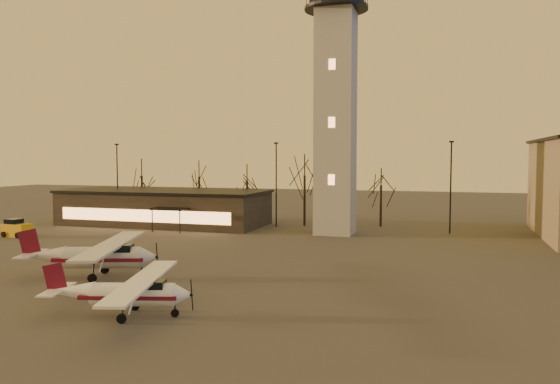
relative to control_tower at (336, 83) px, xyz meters
name	(u,v)px	position (x,y,z in m)	size (l,w,h in m)	color
ground	(229,305)	(0.00, -30.00, -16.33)	(220.00, 220.00, 0.00)	#3D3A38
control_tower	(336,83)	(0.00, 0.00, 0.00)	(6.80, 6.80, 32.60)	#9D9B95
terminal	(164,207)	(-21.99, 1.98, -14.17)	(25.40, 12.20, 4.30)	black
light_poles	(341,184)	(0.50, 1.00, -10.92)	(58.50, 12.25, 10.14)	black
tree_row	(247,176)	(-13.70, 9.16, -10.39)	(37.20, 9.20, 8.80)	black
cessna_front	(136,298)	(-3.76, -33.63, -15.34)	(8.36, 10.37, 2.87)	white
cessna_rear	(106,261)	(-10.82, -26.18, -15.13)	(10.15, 12.45, 3.48)	silver
service_cart	(17,230)	(-31.65, -11.99, -15.61)	(3.07, 2.09, 1.87)	#C9940B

